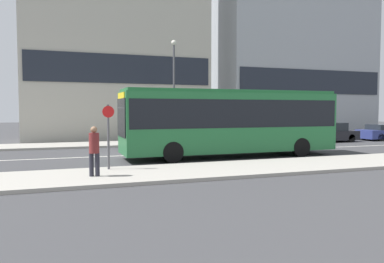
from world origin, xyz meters
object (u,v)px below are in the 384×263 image
(city_bus, at_px, (231,119))
(bus_stop_sign, at_px, (108,131))
(pedestrian_near_stop, at_px, (94,148))
(street_lamp, at_px, (174,81))
(parked_car_0, at_px, (331,133))

(city_bus, xyz_separation_m, bus_stop_sign, (-6.44, -2.88, -0.36))
(city_bus, distance_m, pedestrian_near_stop, 8.31)
(pedestrian_near_stop, height_order, street_lamp, street_lamp)
(bus_stop_sign, bearing_deg, pedestrian_near_stop, -114.80)
(city_bus, height_order, street_lamp, street_lamp)
(pedestrian_near_stop, xyz_separation_m, bus_stop_sign, (0.64, 1.39, 0.48))
(city_bus, xyz_separation_m, pedestrian_near_stop, (-7.08, -4.27, -0.84))
(pedestrian_near_stop, distance_m, bus_stop_sign, 1.60)
(bus_stop_sign, distance_m, street_lamp, 12.06)
(street_lamp, bearing_deg, pedestrian_near_stop, -118.39)
(parked_car_0, bearing_deg, city_bus, -152.64)
(city_bus, height_order, pedestrian_near_stop, city_bus)
(city_bus, distance_m, street_lamp, 7.83)
(city_bus, relative_size, street_lamp, 1.58)
(parked_car_0, height_order, pedestrian_near_stop, pedestrian_near_stop)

